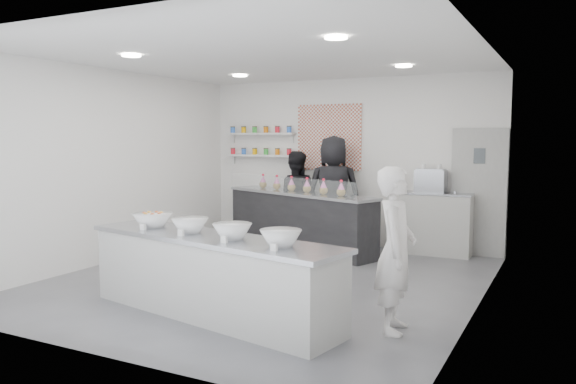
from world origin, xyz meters
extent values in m
plane|color=#515156|center=(0.00, 0.00, 0.00)|extent=(6.00, 6.00, 0.00)
plane|color=white|center=(0.00, 0.00, 3.00)|extent=(6.00, 6.00, 0.00)
plane|color=white|center=(0.00, 3.00, 1.50)|extent=(5.50, 0.00, 5.50)
plane|color=white|center=(-2.75, 0.00, 1.50)|extent=(0.00, 6.00, 6.00)
plane|color=white|center=(2.75, 0.00, 1.50)|extent=(0.00, 6.00, 6.00)
cube|color=#9C9C99|center=(2.30, 2.97, 1.05)|extent=(0.88, 0.04, 2.10)
cube|color=#AD472F|center=(-0.35, 2.98, 1.95)|extent=(1.25, 0.03, 1.20)
cube|color=silver|center=(-1.75, 2.90, 1.60)|extent=(1.45, 0.22, 0.04)
cube|color=silver|center=(-1.75, 2.90, 2.02)|extent=(1.45, 0.22, 0.04)
cylinder|color=white|center=(-1.40, -1.00, 2.98)|extent=(0.24, 0.24, 0.02)
cylinder|color=white|center=(1.40, -1.00, 2.98)|extent=(0.24, 0.24, 0.02)
cylinder|color=white|center=(-1.40, 1.60, 2.98)|extent=(0.24, 0.24, 0.02)
cylinder|color=white|center=(1.40, 1.60, 2.98)|extent=(0.24, 0.24, 0.02)
cube|color=#B2B2AD|center=(0.21, -1.61, 0.44)|extent=(3.33, 1.34, 0.89)
cube|color=black|center=(-0.57, 2.18, 0.50)|extent=(3.22, 1.74, 1.00)
cube|color=white|center=(-0.68, 1.92, 1.14)|extent=(2.97, 1.19, 0.27)
cube|color=#B2B2AD|center=(1.55, 2.78, 0.52)|extent=(1.40, 0.44, 1.04)
cube|color=#93969E|center=(1.57, 2.78, 1.22)|extent=(0.49, 0.34, 0.37)
imported|color=white|center=(2.13, -1.16, 0.83)|extent=(0.49, 0.66, 1.66)
imported|color=black|center=(-0.86, 2.60, 0.85)|extent=(1.01, 0.92, 1.70)
imported|color=black|center=(-0.07, 2.53, 0.99)|extent=(1.13, 0.93, 1.98)
camera|label=1|loc=(3.67, -6.55, 1.94)|focal=35.00mm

